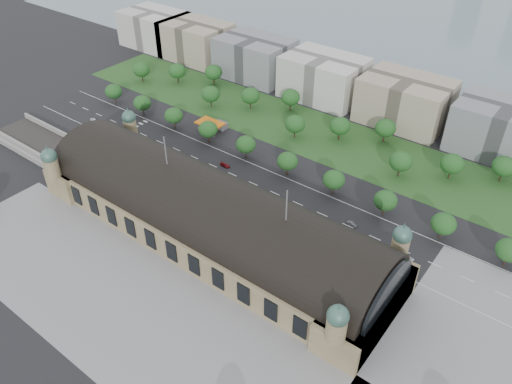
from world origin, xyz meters
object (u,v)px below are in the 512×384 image
Objects in this scene: parked_car_0 at (142,154)px; parked_car_4 at (185,180)px; traffic_car_1 at (126,119)px; parked_car_1 at (129,151)px; parked_car_5 at (168,171)px; bus_mid at (239,193)px; bus_west at (230,186)px; traffic_car_3 at (225,165)px; traffic_car_6 at (407,258)px; petrol_station at (216,124)px; parked_car_2 at (172,167)px; bus_east at (304,214)px; traffic_car_0 at (93,119)px; traffic_car_5 at (352,224)px; parked_car_3 at (158,160)px; parked_car_6 at (213,186)px.

parked_car_4 is at bearing 48.64° from parked_car_0.
traffic_car_1 is 1.11× the size of parked_car_0.
parked_car_5 is at bearing 58.81° from parked_car_1.
bus_west is at bearing 77.30° from bus_mid.
bus_west is (13.76, -12.63, 1.08)m from traffic_car_3.
traffic_car_3 is 94.01m from traffic_car_6.
bus_mid is (-73.80, -7.42, 0.95)m from traffic_car_6.
petrol_station is 41.15m from parked_car_2.
bus_east is at bearing -97.40° from traffic_car_3.
traffic_car_5 is (154.23, 7.29, 0.03)m from traffic_car_0.
parked_car_6 is at bearing 51.85° from parked_car_3.
parked_car_2 is 0.42× the size of bus_west.
parked_car_3 is 22.23m from parked_car_4.
petrol_station is at bearing 156.57° from parked_car_2.
traffic_car_0 is 0.80× the size of traffic_car_3.
traffic_car_1 is 1.05× the size of parked_car_3.
traffic_car_0 is 0.98× the size of parked_car_4.
parked_car_5 reaches higher than parked_car_2.
parked_car_4 is 0.71× the size of parked_car_5.
traffic_car_1 reaches higher than parked_car_0.
bus_mid is 1.01× the size of bus_east.
parked_car_3 is (10.15, 0.73, 0.06)m from parked_car_0.
traffic_car_6 is (25.69, -4.82, -0.04)m from traffic_car_5.
petrol_station is at bearing 127.77° from parked_car_1.
traffic_car_0 is at bearing -122.62° from parked_car_4.
parked_car_4 is 10.81m from parked_car_5.
traffic_car_1 is 0.84× the size of parked_car_2.
petrol_station is at bearing 139.27° from parked_car_3.
bus_mid is at bearing 66.72° from parked_car_5.
traffic_car_6 is 0.98× the size of parked_car_1.
parked_car_0 is 1.00× the size of parked_car_4.
traffic_car_0 is 17.62m from traffic_car_1.
traffic_car_3 is 50.81m from bus_east.
bus_west is at bearing 84.88° from traffic_car_0.
parked_car_5 is at bearing 98.45° from bus_mid.
parked_car_0 is at bearing -112.67° from parked_car_6.
parked_car_3 is at bearing 98.15° from bus_east.
parked_car_1 is at bearing 99.12° from bus_east.
bus_east reaches higher than traffic_car_1.
parked_car_2 reaches higher than parked_car_3.
bus_west is at bearing -129.78° from traffic_car_3.
parked_car_2 reaches higher than traffic_car_1.
parked_car_0 is (-132.62, -10.14, 0.00)m from traffic_car_6.
traffic_car_6 is 1.18× the size of parked_car_4.
petrol_station reaches higher than parked_car_5.
traffic_car_5 is at bearing 78.92° from parked_car_4.
parked_car_6 is (6.74, -15.97, -0.05)m from traffic_car_3.
traffic_car_3 is at bearing 136.39° from parked_car_4.
parked_car_2 is 0.47× the size of bus_mid.
traffic_car_3 is at bearing 92.93° from traffic_car_0.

